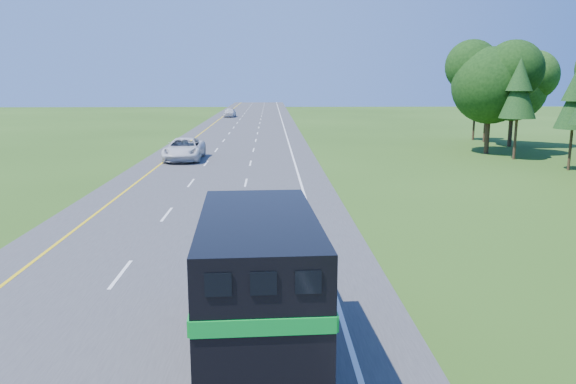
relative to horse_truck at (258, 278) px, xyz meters
The scene contains 5 objects.
road 36.25m from the horse_truck, 95.00° to the left, with size 15.00×260.00×0.04m, color #38383A.
lane_markings 36.25m from the horse_truck, 95.00° to the left, with size 11.15×260.00×0.01m.
horse_truck is the anchor object (origin of this frame).
white_suv 36.00m from the horse_truck, 101.34° to the left, with size 3.09×6.70×1.86m, color silver.
far_car 93.52m from the horse_truck, 94.42° to the left, with size 1.96×4.86×1.66m, color silver.
Camera 1 is at (3.48, 0.99, 6.74)m, focal length 35.00 mm.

